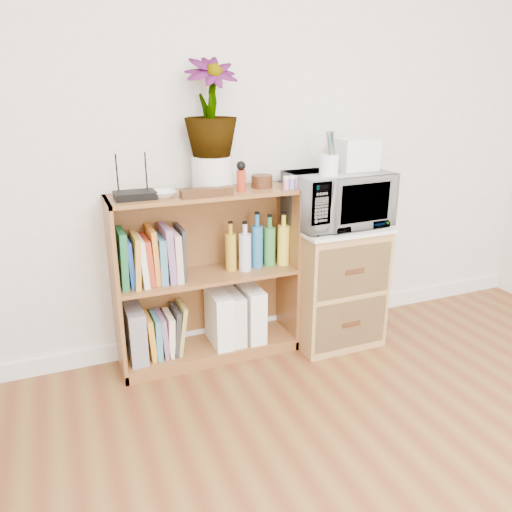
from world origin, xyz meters
TOP-DOWN VIEW (x-y plane):
  - skirting_board at (0.00, 2.24)m, footprint 4.00×0.02m
  - bookshelf at (-0.35, 2.10)m, footprint 1.00×0.30m
  - wicker_unit at (0.40, 2.02)m, footprint 0.50×0.45m
  - microwave at (0.40, 2.02)m, footprint 0.56×0.40m
  - pen_cup at (0.29, 1.94)m, footprint 0.10×0.10m
  - small_appliance at (0.52, 2.06)m, footprint 0.22×0.18m
  - router at (-0.71, 2.08)m, footprint 0.20×0.13m
  - white_bowl at (-0.57, 2.07)m, footprint 0.13×0.13m
  - plant_pot at (-0.30, 2.12)m, footprint 0.21×0.21m
  - potted_plant at (-0.30, 2.12)m, footprint 0.27×0.27m
  - trinket_box at (-0.37, 2.00)m, footprint 0.26×0.07m
  - kokeshi_doll at (-0.16, 2.06)m, footprint 0.05×0.05m
  - wooden_bowl at (-0.02, 2.11)m, footprint 0.12×0.12m
  - paint_jars at (0.11, 2.01)m, footprint 0.10×0.04m
  - file_box at (-0.76, 2.10)m, footprint 0.09×0.23m
  - magazine_holder_left at (-0.29, 2.09)m, footprint 0.10×0.25m
  - magazine_holder_mid at (-0.21, 2.09)m, footprint 0.09×0.24m
  - magazine_holder_right at (-0.10, 2.09)m, footprint 0.10×0.25m
  - cookbooks at (-0.64, 2.10)m, footprint 0.34×0.20m
  - liquor_bottles at (-0.02, 2.10)m, footprint 0.45×0.07m
  - lower_books at (-0.60, 2.10)m, footprint 0.22×0.19m

SIDE VIEW (x-z plane):
  - skirting_board at x=0.00m, z-range 0.00..0.10m
  - lower_books at x=-0.60m, z-range 0.05..0.33m
  - file_box at x=-0.76m, z-range 0.07..0.36m
  - magazine_holder_mid at x=-0.21m, z-range 0.07..0.37m
  - magazine_holder_left at x=-0.29m, z-range 0.07..0.38m
  - magazine_holder_right at x=-0.10m, z-range 0.07..0.38m
  - wicker_unit at x=0.40m, z-range 0.00..0.70m
  - bookshelf at x=-0.35m, z-range 0.00..0.95m
  - cookbooks at x=-0.64m, z-range 0.49..0.78m
  - liquor_bottles at x=-0.02m, z-range 0.49..0.80m
  - microwave at x=0.40m, z-range 0.72..1.02m
  - white_bowl at x=-0.57m, z-range 0.95..0.98m
  - router at x=-0.71m, z-range 0.95..0.99m
  - trinket_box at x=-0.37m, z-range 0.95..0.99m
  - paint_jars at x=0.11m, z-range 0.95..1.00m
  - wooden_bowl at x=-0.02m, z-range 0.95..1.02m
  - kokeshi_doll at x=-0.16m, z-range 0.95..1.06m
  - plant_pot at x=-0.30m, z-range 0.95..1.13m
  - pen_cup at x=0.29m, z-range 1.02..1.13m
  - small_appliance at x=0.52m, z-range 1.02..1.19m
  - potted_plant at x=-0.30m, z-range 1.13..1.61m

